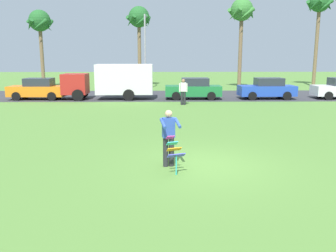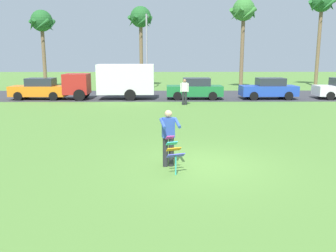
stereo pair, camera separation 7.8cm
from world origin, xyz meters
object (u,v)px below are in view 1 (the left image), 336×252
at_px(palm_tree_left_near, 40,24).
at_px(parked_car_orange, 38,89).
at_px(palm_tree_far_left, 319,6).
at_px(person_walker_near, 183,91).
at_px(person_kite_flyer, 169,136).
at_px(parked_car_blue, 267,89).
at_px(palm_tree_centre_far, 242,14).
at_px(parked_truck_red_cab, 114,81).
at_px(streetlight_pole, 145,47).
at_px(parked_car_green, 193,89).
at_px(palm_tree_right_near, 139,20).
at_px(kite_held, 174,150).

bearing_deg(palm_tree_left_near, parked_car_orange, -74.50).
distance_m(palm_tree_far_left, person_walker_near, 21.53).
relative_size(person_kite_flyer, parked_car_orange, 0.41).
relative_size(person_kite_flyer, palm_tree_left_near, 0.23).
bearing_deg(parked_car_blue, palm_tree_centre_far, 92.88).
distance_m(parked_truck_red_cab, streetlight_pole, 8.09).
height_order(person_kite_flyer, parked_car_orange, person_kite_flyer).
bearing_deg(palm_tree_left_near, parked_car_green, -34.07).
height_order(person_kite_flyer, palm_tree_left_near, palm_tree_left_near).
bearing_deg(palm_tree_left_near, person_walker_near, -43.83).
bearing_deg(palm_tree_right_near, palm_tree_far_left, 0.68).
bearing_deg(parked_truck_red_cab, palm_tree_left_near, 130.74).
distance_m(kite_held, person_walker_near, 14.33).
distance_m(palm_tree_left_near, streetlight_pole, 10.99).
height_order(parked_car_blue, palm_tree_left_near, palm_tree_left_near).
xyz_separation_m(kite_held, palm_tree_centre_far, (7.25, 25.64, 6.44)).
distance_m(person_kite_flyer, palm_tree_right_near, 28.15).
distance_m(palm_tree_left_near, palm_tree_centre_far, 19.72).
bearing_deg(person_kite_flyer, palm_tree_far_left, 60.13).
bearing_deg(parked_car_green, kite_held, -96.68).
height_order(person_kite_flyer, palm_tree_centre_far, palm_tree_centre_far).
bearing_deg(person_kite_flyer, palm_tree_left_near, 114.75).
height_order(parked_truck_red_cab, streetlight_pole, streetlight_pole).
bearing_deg(palm_tree_right_near, palm_tree_centre_far, -13.89).
bearing_deg(palm_tree_far_left, person_walker_near, -136.28).
bearing_deg(person_walker_near, palm_tree_left_near, 136.17).
bearing_deg(person_kite_flyer, parked_car_blue, 65.11).
distance_m(streetlight_pole, person_walker_near, 11.39).
distance_m(palm_tree_centre_far, person_walker_near, 14.32).
bearing_deg(palm_tree_right_near, parked_car_blue, -45.85).
relative_size(palm_tree_left_near, palm_tree_right_near, 0.94).
xyz_separation_m(parked_truck_red_cab, person_walker_near, (5.07, -3.17, -0.48)).
xyz_separation_m(kite_held, parked_car_green, (2.05, 17.46, 0.09)).
bearing_deg(palm_tree_left_near, palm_tree_centre_far, -4.64).
bearing_deg(palm_tree_centre_far, palm_tree_left_near, 175.36).
xyz_separation_m(kite_held, parked_car_orange, (-9.69, 17.46, 0.09)).
height_order(parked_car_green, palm_tree_far_left, palm_tree_far_left).
relative_size(kite_held, palm_tree_right_near, 0.13).
bearing_deg(person_walker_near, streetlight_pole, 105.86).
relative_size(parked_car_orange, parked_truck_red_cab, 0.63).
relative_size(kite_held, palm_tree_far_left, 0.11).
bearing_deg(parked_car_orange, kite_held, -60.99).
distance_m(parked_car_orange, palm_tree_left_near, 11.55).
bearing_deg(streetlight_pole, person_kite_flyer, -85.81).
bearing_deg(kite_held, parked_car_green, 83.32).
xyz_separation_m(palm_tree_left_near, person_walker_near, (13.48, -12.94, -5.37)).
bearing_deg(parked_car_green, palm_tree_centre_far, 57.53).
relative_size(kite_held, parked_truck_red_cab, 0.16).
height_order(palm_tree_left_near, palm_tree_right_near, palm_tree_right_near).
relative_size(person_kite_flyer, palm_tree_far_left, 0.18).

